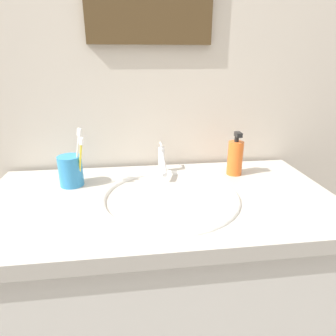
{
  "coord_description": "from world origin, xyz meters",
  "views": [
    {
      "loc": [
        -0.08,
        -0.83,
        1.24
      ],
      "look_at": [
        0.03,
        0.02,
        0.91
      ],
      "focal_mm": 30.94,
      "sensor_mm": 36.0,
      "label": 1
    }
  ],
  "objects_px": {
    "soap_dispenser": "(235,157)",
    "faucet": "(162,161)",
    "toothbrush_yellow": "(80,159)",
    "toothbrush_white": "(77,154)",
    "toothbrush_cup": "(71,171)"
  },
  "relations": [
    {
      "from": "toothbrush_cup",
      "to": "soap_dispenser",
      "type": "relative_size",
      "value": 0.64
    },
    {
      "from": "toothbrush_cup",
      "to": "toothbrush_white",
      "type": "xyz_separation_m",
      "value": [
        0.03,
        -0.01,
        0.07
      ]
    },
    {
      "from": "faucet",
      "to": "toothbrush_white",
      "type": "height_order",
      "value": "toothbrush_white"
    },
    {
      "from": "toothbrush_white",
      "to": "faucet",
      "type": "bearing_deg",
      "value": 15.51
    },
    {
      "from": "soap_dispenser",
      "to": "faucet",
      "type": "bearing_deg",
      "value": 172.19
    },
    {
      "from": "soap_dispenser",
      "to": "toothbrush_white",
      "type": "bearing_deg",
      "value": -175.58
    },
    {
      "from": "toothbrush_yellow",
      "to": "toothbrush_white",
      "type": "bearing_deg",
      "value": 135.93
    },
    {
      "from": "faucet",
      "to": "soap_dispenser",
      "type": "relative_size",
      "value": 0.95
    },
    {
      "from": "toothbrush_yellow",
      "to": "soap_dispenser",
      "type": "relative_size",
      "value": 1.05
    },
    {
      "from": "faucet",
      "to": "toothbrush_white",
      "type": "xyz_separation_m",
      "value": [
        -0.29,
        -0.08,
        0.06
      ]
    },
    {
      "from": "toothbrush_white",
      "to": "soap_dispenser",
      "type": "bearing_deg",
      "value": 4.42
    },
    {
      "from": "toothbrush_cup",
      "to": "soap_dispenser",
      "type": "bearing_deg",
      "value": 2.76
    },
    {
      "from": "toothbrush_yellow",
      "to": "soap_dispenser",
      "type": "height_order",
      "value": "toothbrush_yellow"
    },
    {
      "from": "toothbrush_cup",
      "to": "toothbrush_white",
      "type": "height_order",
      "value": "toothbrush_white"
    },
    {
      "from": "faucet",
      "to": "toothbrush_yellow",
      "type": "distance_m",
      "value": 0.3
    }
  ]
}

